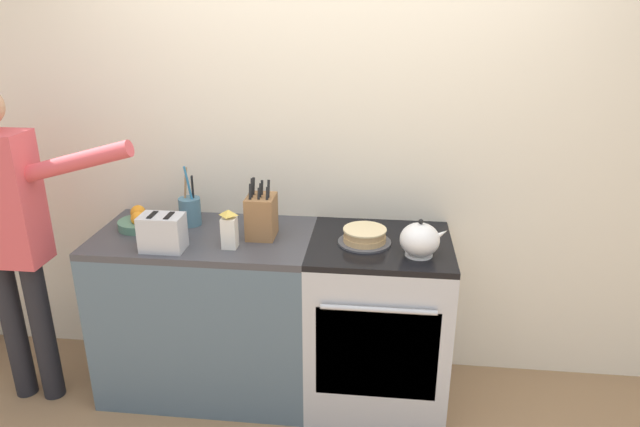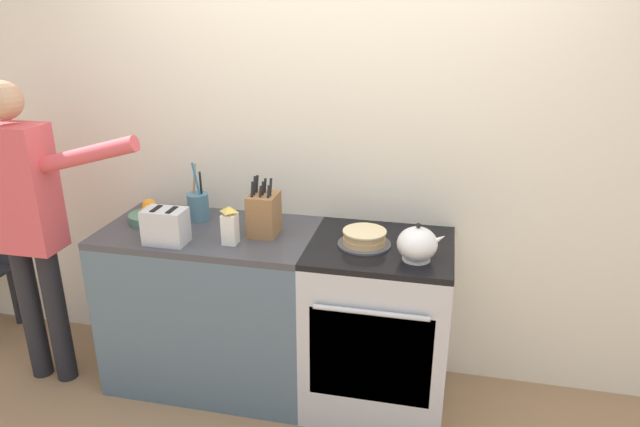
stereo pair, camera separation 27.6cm
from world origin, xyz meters
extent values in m
cube|color=silver|center=(0.00, 0.64, 1.30)|extent=(8.00, 0.04, 2.60)
cube|color=#4C6070|center=(-0.63, 0.31, 0.43)|extent=(1.11, 0.62, 0.87)
cube|color=#3D3D42|center=(-0.63, 0.31, 0.89)|extent=(1.11, 0.62, 0.03)
cube|color=#B7BABF|center=(0.28, 0.31, 0.44)|extent=(0.70, 0.62, 0.87)
cube|color=black|center=(0.28, 0.01, 0.46)|extent=(0.58, 0.01, 0.48)
cylinder|color=#B7BABF|center=(0.28, -0.02, 0.71)|extent=(0.53, 0.02, 0.02)
cube|color=black|center=(0.28, 0.31, 0.89)|extent=(0.70, 0.62, 0.03)
cylinder|color=#4C4C51|center=(0.20, 0.29, 0.91)|extent=(0.26, 0.26, 0.01)
cylinder|color=tan|center=(0.20, 0.29, 0.93)|extent=(0.21, 0.21, 0.03)
cylinder|color=tan|center=(0.20, 0.29, 0.96)|extent=(0.20, 0.20, 0.03)
cylinder|color=beige|center=(0.20, 0.29, 0.98)|extent=(0.21, 0.21, 0.01)
cylinder|color=white|center=(0.45, 0.18, 0.91)|extent=(0.13, 0.13, 0.01)
ellipsoid|color=white|center=(0.45, 0.18, 0.98)|extent=(0.19, 0.19, 0.16)
cone|color=white|center=(0.54, 0.18, 1.01)|extent=(0.09, 0.04, 0.08)
sphere|color=black|center=(0.45, 0.18, 1.07)|extent=(0.02, 0.02, 0.02)
cube|color=olive|center=(-0.32, 0.32, 1.01)|extent=(0.14, 0.17, 0.21)
cylinder|color=black|center=(-0.36, 0.28, 1.15)|extent=(0.01, 0.04, 0.08)
cylinder|color=black|center=(-0.32, 0.28, 1.14)|extent=(0.01, 0.03, 0.06)
cylinder|color=black|center=(-0.28, 0.28, 1.15)|extent=(0.01, 0.03, 0.06)
cylinder|color=black|center=(-0.36, 0.31, 1.16)|extent=(0.01, 0.04, 0.09)
cylinder|color=black|center=(-0.32, 0.32, 1.15)|extent=(0.01, 0.03, 0.07)
cylinder|color=black|center=(-0.28, 0.31, 1.16)|extent=(0.01, 0.04, 0.09)
cylinder|color=black|center=(-0.36, 0.35, 1.16)|extent=(0.01, 0.04, 0.09)
cylinder|color=black|center=(-0.32, 0.35, 1.15)|extent=(0.01, 0.03, 0.07)
cylinder|color=#477084|center=(-0.73, 0.44, 0.98)|extent=(0.11, 0.11, 0.15)
cylinder|color=teal|center=(-0.72, 0.42, 1.09)|extent=(0.04, 0.04, 0.28)
cylinder|color=#A37A51|center=(-0.75, 0.45, 1.08)|extent=(0.03, 0.05, 0.26)
cylinder|color=black|center=(-0.71, 0.44, 1.07)|extent=(0.03, 0.05, 0.22)
cylinder|color=#4C7F66|center=(-0.98, 0.36, 0.93)|extent=(0.22, 0.22, 0.04)
sphere|color=orange|center=(-0.98, 0.33, 0.97)|extent=(0.07, 0.07, 0.07)
sphere|color=orange|center=(-1.01, 0.41, 0.97)|extent=(0.08, 0.08, 0.08)
cube|color=#B7BABF|center=(-0.76, 0.11, 0.99)|extent=(0.20, 0.13, 0.17)
cube|color=black|center=(-0.80, 0.11, 1.08)|extent=(0.02, 0.09, 0.00)
cube|color=black|center=(-0.72, 0.11, 1.08)|extent=(0.02, 0.09, 0.00)
cube|color=black|center=(-0.87, 0.11, 1.03)|extent=(0.02, 0.02, 0.01)
cube|color=white|center=(-0.45, 0.17, 0.98)|extent=(0.07, 0.07, 0.15)
pyramid|color=#E0BC4C|center=(-0.45, 0.17, 1.08)|extent=(0.07, 0.07, 0.03)
cylinder|color=black|center=(-1.63, 0.11, 0.40)|extent=(0.11, 0.11, 0.80)
cylinder|color=black|center=(-1.47, 0.11, 0.40)|extent=(0.11, 0.11, 0.80)
cube|color=#D14C51|center=(-1.55, 0.11, 1.13)|extent=(0.34, 0.20, 0.66)
cylinder|color=#D14C51|center=(-1.14, 0.11, 1.33)|extent=(0.56, 0.08, 0.22)
camera|label=1|loc=(0.26, -2.29, 2.03)|focal=32.00mm
camera|label=2|loc=(0.54, -2.24, 2.03)|focal=32.00mm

